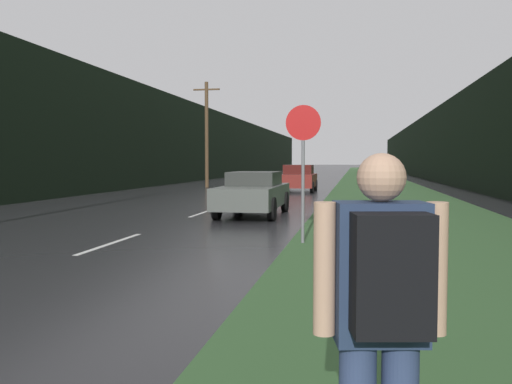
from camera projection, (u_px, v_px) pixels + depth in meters
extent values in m
cube|color=#33562D|center=(379.00, 186.00, 37.67)|extent=(6.00, 240.00, 0.02)
cube|color=silver|center=(111.00, 243.00, 11.43)|extent=(0.12, 3.00, 0.01)
cube|color=silver|center=(203.00, 213.00, 18.31)|extent=(0.12, 3.00, 0.01)
cube|color=black|center=(194.00, 143.00, 50.25)|extent=(2.00, 140.00, 6.84)
cube|color=black|center=(446.00, 145.00, 46.22)|extent=(2.00, 140.00, 6.29)
cylinder|color=#4C3823|center=(207.00, 135.00, 36.20)|extent=(0.24, 0.24, 7.03)
cube|color=#4C3823|center=(206.00, 90.00, 36.03)|extent=(1.80, 0.10, 0.10)
cylinder|color=slate|center=(303.00, 192.00, 11.35)|extent=(0.07, 0.07, 2.17)
cylinder|color=#B71414|center=(303.00, 123.00, 11.27)|extent=(0.73, 0.02, 0.73)
cube|color=navy|center=(380.00, 272.00, 2.48)|extent=(0.45, 0.31, 0.65)
sphere|color=tan|center=(381.00, 178.00, 2.46)|extent=(0.22, 0.22, 0.22)
cylinder|color=tan|center=(324.00, 268.00, 2.48)|extent=(0.10, 0.10, 0.61)
cylinder|color=tan|center=(436.00, 268.00, 2.48)|extent=(0.10, 0.10, 0.61)
cube|color=black|center=(392.00, 275.00, 2.28)|extent=(0.36, 0.24, 0.52)
cube|color=#4C514C|center=(253.00, 196.00, 17.37)|extent=(1.75, 4.78, 0.65)
cube|color=#2D302D|center=(255.00, 178.00, 17.57)|extent=(1.49, 2.15, 0.44)
cylinder|color=black|center=(272.00, 209.00, 15.78)|extent=(0.20, 0.69, 0.69)
cylinder|color=black|center=(217.00, 208.00, 16.08)|extent=(0.20, 0.69, 0.69)
cylinder|color=black|center=(285.00, 202.00, 18.69)|extent=(0.20, 0.69, 0.69)
cylinder|color=black|center=(238.00, 201.00, 18.99)|extent=(0.20, 0.69, 0.69)
cube|color=maroon|center=(298.00, 180.00, 30.98)|extent=(1.88, 4.06, 0.72)
cube|color=#40120F|center=(299.00, 169.00, 31.15)|extent=(1.60, 1.82, 0.53)
cylinder|color=black|center=(312.00, 187.00, 29.60)|extent=(0.20, 0.64, 0.64)
cylinder|color=black|center=(280.00, 187.00, 29.93)|extent=(0.20, 0.64, 0.64)
cylinder|color=black|center=(315.00, 185.00, 32.07)|extent=(0.20, 0.64, 0.64)
cylinder|color=black|center=(286.00, 185.00, 32.40)|extent=(0.20, 0.64, 0.64)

